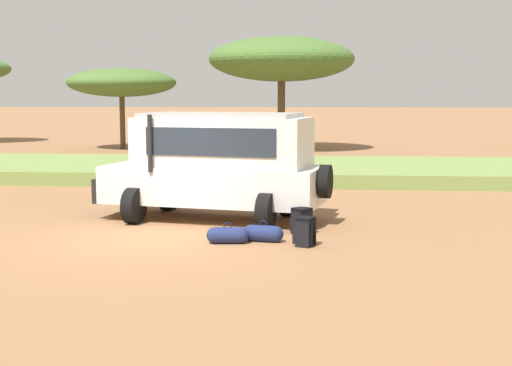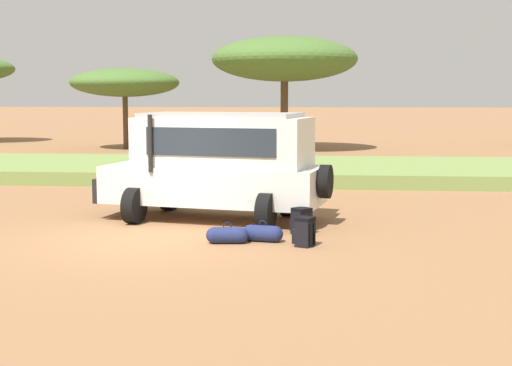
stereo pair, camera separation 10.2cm
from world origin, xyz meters
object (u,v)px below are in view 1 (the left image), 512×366
object	(u,v)px
duffel_bag_low_black_case	(228,235)
duffel_bag_soft_canvas	(263,233)
safari_vehicle	(217,164)
acacia_tree_left_mid	(122,83)
backpack_cluster_center	(305,232)
backpack_beside_front_wheel	(301,221)
acacia_tree_centre_back	(282,59)

from	to	relation	value
duffel_bag_low_black_case	duffel_bag_soft_canvas	distance (m)	0.70
safari_vehicle	acacia_tree_left_mid	xyz separation A→B (m)	(-8.13, 21.18, 2.20)
backpack_cluster_center	acacia_tree_left_mid	bearing A→B (deg)	113.08
backpack_beside_front_wheel	acacia_tree_centre_back	bearing A→B (deg)	94.11
duffel_bag_low_black_case	duffel_bag_soft_canvas	xyz separation A→B (m)	(0.66, 0.24, 0.00)
acacia_tree_left_mid	safari_vehicle	bearing A→B (deg)	-69.01
backpack_cluster_center	duffel_bag_soft_canvas	xyz separation A→B (m)	(-0.83, 0.36, -0.11)
backpack_cluster_center	acacia_tree_left_mid	world-z (taller)	acacia_tree_left_mid
duffel_bag_low_black_case	acacia_tree_left_mid	distance (m)	25.50
duffel_bag_soft_canvas	acacia_tree_centre_back	xyz separation A→B (m)	(-0.91, 23.51, 4.51)
backpack_beside_front_wheel	duffel_bag_low_black_case	world-z (taller)	backpack_beside_front_wheel
duffel_bag_soft_canvas	acacia_tree_centre_back	size ratio (longest dim) A/B	0.11
safari_vehicle	duffel_bag_soft_canvas	distance (m)	2.86
acacia_tree_left_mid	acacia_tree_centre_back	xyz separation A→B (m)	(8.44, 0.01, 1.18)
backpack_beside_front_wheel	backpack_cluster_center	xyz separation A→B (m)	(0.10, -1.18, 0.00)
backpack_beside_front_wheel	acacia_tree_left_mid	size ratio (longest dim) A/B	0.09
safari_vehicle	backpack_beside_front_wheel	xyz separation A→B (m)	(1.94, -1.51, -1.03)
backpack_cluster_center	duffel_bag_soft_canvas	world-z (taller)	backpack_cluster_center
acacia_tree_left_mid	acacia_tree_centre_back	size ratio (longest dim) A/B	0.77
safari_vehicle	acacia_tree_left_mid	bearing A→B (deg)	110.99
safari_vehicle	acacia_tree_centre_back	xyz separation A→B (m)	(0.31, 21.18, 3.38)
duffel_bag_soft_canvas	acacia_tree_left_mid	xyz separation A→B (m)	(-9.35, 23.51, 3.33)
duffel_bag_soft_canvas	safari_vehicle	bearing A→B (deg)	117.64
backpack_cluster_center	duffel_bag_low_black_case	xyz separation A→B (m)	(-1.49, 0.12, -0.11)
acacia_tree_centre_back	duffel_bag_soft_canvas	bearing A→B (deg)	-87.79
acacia_tree_centre_back	acacia_tree_left_mid	bearing A→B (deg)	-179.96
duffel_bag_low_black_case	acacia_tree_centre_back	distance (m)	24.18
safari_vehicle	acacia_tree_left_mid	size ratio (longest dim) A/B	0.95
safari_vehicle	duffel_bag_soft_canvas	size ratio (longest dim) A/B	6.77
backpack_cluster_center	acacia_tree_centre_back	size ratio (longest dim) A/B	0.07
acacia_tree_left_mid	duffel_bag_low_black_case	bearing A→B (deg)	-69.92
safari_vehicle	acacia_tree_centre_back	distance (m)	21.45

